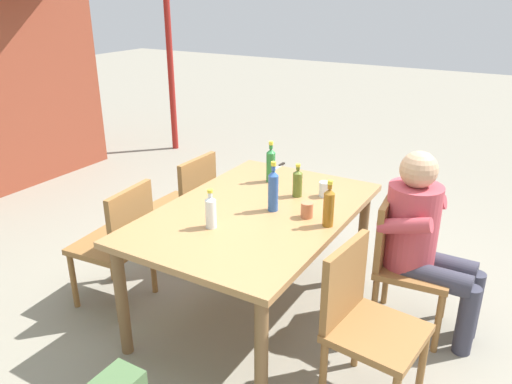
{
  "coord_description": "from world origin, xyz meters",
  "views": [
    {
      "loc": [
        -2.45,
        -1.44,
        2.04
      ],
      "look_at": [
        0.0,
        0.0,
        0.88
      ],
      "focal_mm": 35.05,
      "sensor_mm": 36.0,
      "label": 1
    }
  ],
  "objects_px": {
    "bottle_blue": "(273,190)",
    "table_knife": "(278,167)",
    "cup_terracotta": "(307,210)",
    "bottle_green": "(271,164)",
    "backpack_by_far_side": "(297,209)",
    "chair_near_right": "(402,257)",
    "chair_far_right": "(187,202)",
    "chair_near_left": "(363,318)",
    "bottle_clear": "(211,211)",
    "bottle_olive": "(298,182)",
    "dining_table": "(256,222)",
    "person_in_white_shirt": "(424,237)",
    "bottle_amber": "(329,207)",
    "chair_far_left": "(119,240)",
    "cup_glass": "(325,189)"
  },
  "relations": [
    {
      "from": "bottle_clear",
      "to": "backpack_by_far_side",
      "type": "xyz_separation_m",
      "value": [
        1.61,
        0.22,
        -0.66
      ]
    },
    {
      "from": "dining_table",
      "to": "bottle_blue",
      "type": "height_order",
      "value": "bottle_blue"
    },
    {
      "from": "dining_table",
      "to": "person_in_white_shirt",
      "type": "height_order",
      "value": "person_in_white_shirt"
    },
    {
      "from": "cup_terracotta",
      "to": "chair_far_right",
      "type": "bearing_deg",
      "value": 75.24
    },
    {
      "from": "person_in_white_shirt",
      "to": "table_knife",
      "type": "height_order",
      "value": "person_in_white_shirt"
    },
    {
      "from": "chair_far_left",
      "to": "table_knife",
      "type": "distance_m",
      "value": 1.31
    },
    {
      "from": "person_in_white_shirt",
      "to": "chair_near_right",
      "type": "bearing_deg",
      "value": 94.07
    },
    {
      "from": "bottle_clear",
      "to": "chair_far_right",
      "type": "bearing_deg",
      "value": 46.36
    },
    {
      "from": "chair_near_right",
      "to": "chair_near_left",
      "type": "xyz_separation_m",
      "value": [
        -0.72,
        -0.0,
        0.0
      ]
    },
    {
      "from": "bottle_green",
      "to": "cup_glass",
      "type": "distance_m",
      "value": 0.45
    },
    {
      "from": "dining_table",
      "to": "chair_near_left",
      "type": "xyz_separation_m",
      "value": [
        -0.36,
        -0.85,
        -0.19
      ]
    },
    {
      "from": "bottle_amber",
      "to": "backpack_by_far_side",
      "type": "relative_size",
      "value": 0.68
    },
    {
      "from": "person_in_white_shirt",
      "to": "bottle_clear",
      "type": "height_order",
      "value": "person_in_white_shirt"
    },
    {
      "from": "bottle_blue",
      "to": "bottle_green",
      "type": "xyz_separation_m",
      "value": [
        0.44,
        0.26,
        -0.01
      ]
    },
    {
      "from": "chair_near_right",
      "to": "backpack_by_far_side",
      "type": "height_order",
      "value": "chair_near_right"
    },
    {
      "from": "bottle_green",
      "to": "bottle_amber",
      "type": "bearing_deg",
      "value": -126.18
    },
    {
      "from": "bottle_olive",
      "to": "dining_table",
      "type": "bearing_deg",
      "value": 159.65
    },
    {
      "from": "person_in_white_shirt",
      "to": "table_knife",
      "type": "relative_size",
      "value": 4.91
    },
    {
      "from": "cup_terracotta",
      "to": "bottle_green",
      "type": "bearing_deg",
      "value": 48.84
    },
    {
      "from": "bottle_blue",
      "to": "table_knife",
      "type": "bearing_deg",
      "value": 25.89
    },
    {
      "from": "bottle_blue",
      "to": "bottle_amber",
      "type": "distance_m",
      "value": 0.38
    },
    {
      "from": "dining_table",
      "to": "person_in_white_shirt",
      "type": "bearing_deg",
      "value": -68.82
    },
    {
      "from": "bottle_blue",
      "to": "chair_far_left",
      "type": "bearing_deg",
      "value": 113.6
    },
    {
      "from": "bottle_amber",
      "to": "person_in_white_shirt",
      "type": "bearing_deg",
      "value": -53.76
    },
    {
      "from": "cup_terracotta",
      "to": "backpack_by_far_side",
      "type": "bearing_deg",
      "value": 27.96
    },
    {
      "from": "bottle_clear",
      "to": "backpack_by_far_side",
      "type": "bearing_deg",
      "value": 7.86
    },
    {
      "from": "chair_near_left",
      "to": "bottle_blue",
      "type": "distance_m",
      "value": 0.95
    },
    {
      "from": "cup_terracotta",
      "to": "table_knife",
      "type": "relative_size",
      "value": 0.39
    },
    {
      "from": "chair_near_left",
      "to": "bottle_amber",
      "type": "distance_m",
      "value": 0.66
    },
    {
      "from": "dining_table",
      "to": "person_in_white_shirt",
      "type": "distance_m",
      "value": 1.02
    },
    {
      "from": "bottle_blue",
      "to": "bottle_clear",
      "type": "bearing_deg",
      "value": 153.81
    },
    {
      "from": "bottle_clear",
      "to": "backpack_by_far_side",
      "type": "height_order",
      "value": "bottle_clear"
    },
    {
      "from": "bottle_blue",
      "to": "backpack_by_far_side",
      "type": "bearing_deg",
      "value": 18.78
    },
    {
      "from": "bottle_amber",
      "to": "bottle_green",
      "type": "relative_size",
      "value": 0.95
    },
    {
      "from": "chair_far_left",
      "to": "dining_table",
      "type": "bearing_deg",
      "value": -66.77
    },
    {
      "from": "bottle_clear",
      "to": "bottle_olive",
      "type": "bearing_deg",
      "value": -18.15
    },
    {
      "from": "bottle_green",
      "to": "backpack_by_far_side",
      "type": "height_order",
      "value": "bottle_green"
    },
    {
      "from": "chair_far_left",
      "to": "bottle_amber",
      "type": "xyz_separation_m",
      "value": [
        0.38,
        -1.32,
        0.39
      ]
    },
    {
      "from": "chair_far_right",
      "to": "chair_near_left",
      "type": "bearing_deg",
      "value": -113.33
    },
    {
      "from": "backpack_by_far_side",
      "to": "chair_near_right",
      "type": "bearing_deg",
      "value": -127.83
    },
    {
      "from": "bottle_green",
      "to": "chair_near_left",
      "type": "bearing_deg",
      "value": -129.92
    },
    {
      "from": "bottle_olive",
      "to": "table_knife",
      "type": "height_order",
      "value": "bottle_olive"
    },
    {
      "from": "chair_far_right",
      "to": "bottle_amber",
      "type": "xyz_separation_m",
      "value": [
        -0.35,
        -1.32,
        0.39
      ]
    },
    {
      "from": "chair_near_right",
      "to": "table_knife",
      "type": "height_order",
      "value": "chair_near_right"
    },
    {
      "from": "dining_table",
      "to": "bottle_green",
      "type": "distance_m",
      "value": 0.55
    },
    {
      "from": "bottle_green",
      "to": "cup_terracotta",
      "type": "height_order",
      "value": "bottle_green"
    },
    {
      "from": "bottle_olive",
      "to": "cup_terracotta",
      "type": "bearing_deg",
      "value": -143.94
    },
    {
      "from": "chair_near_left",
      "to": "bottle_green",
      "type": "xyz_separation_m",
      "value": [
        0.84,
        1.01,
        0.4
      ]
    },
    {
      "from": "chair_far_right",
      "to": "bottle_green",
      "type": "relative_size",
      "value": 2.93
    },
    {
      "from": "chair_far_right",
      "to": "person_in_white_shirt",
      "type": "bearing_deg",
      "value": -89.96
    }
  ]
}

